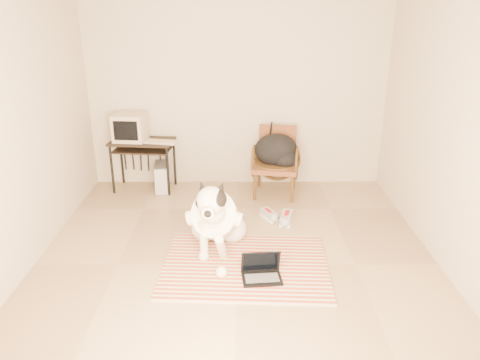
{
  "coord_description": "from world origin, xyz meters",
  "views": [
    {
      "loc": [
        0.03,
        -4.0,
        2.45
      ],
      "look_at": [
        0.04,
        0.34,
        0.76
      ],
      "focal_mm": 35.0,
      "sensor_mm": 36.0,
      "label": 1
    }
  ],
  "objects_px": {
    "laptop": "(261,271)",
    "crt_monitor": "(130,127)",
    "computer_desk": "(142,148)",
    "backpack": "(278,151)",
    "rattan_chair": "(276,161)",
    "pc_tower": "(162,177)",
    "dog": "(216,219)"
  },
  "relations": [
    {
      "from": "backpack",
      "to": "pc_tower",
      "type": "bearing_deg",
      "value": 175.43
    },
    {
      "from": "dog",
      "to": "backpack",
      "type": "xyz_separation_m",
      "value": [
        0.74,
        1.5,
        0.24
      ]
    },
    {
      "from": "backpack",
      "to": "crt_monitor",
      "type": "bearing_deg",
      "value": 174.24
    },
    {
      "from": "computer_desk",
      "to": "rattan_chair",
      "type": "xyz_separation_m",
      "value": [
        1.78,
        -0.12,
        -0.15
      ]
    },
    {
      "from": "laptop",
      "to": "pc_tower",
      "type": "height_order",
      "value": "pc_tower"
    },
    {
      "from": "computer_desk",
      "to": "backpack",
      "type": "distance_m",
      "value": 1.81
    },
    {
      "from": "computer_desk",
      "to": "rattan_chair",
      "type": "relative_size",
      "value": 0.99
    },
    {
      "from": "computer_desk",
      "to": "crt_monitor",
      "type": "distance_m",
      "value": 0.31
    },
    {
      "from": "computer_desk",
      "to": "pc_tower",
      "type": "distance_m",
      "value": 0.48
    },
    {
      "from": "laptop",
      "to": "backpack",
      "type": "distance_m",
      "value": 2.14
    },
    {
      "from": "rattan_chair",
      "to": "backpack",
      "type": "bearing_deg",
      "value": -66.25
    },
    {
      "from": "crt_monitor",
      "to": "rattan_chair",
      "type": "distance_m",
      "value": 1.98
    },
    {
      "from": "crt_monitor",
      "to": "rattan_chair",
      "type": "bearing_deg",
      "value": -4.54
    },
    {
      "from": "pc_tower",
      "to": "rattan_chair",
      "type": "xyz_separation_m",
      "value": [
        1.54,
        -0.08,
        0.25
      ]
    },
    {
      "from": "rattan_chair",
      "to": "backpack",
      "type": "distance_m",
      "value": 0.16
    },
    {
      "from": "computer_desk",
      "to": "pc_tower",
      "type": "xyz_separation_m",
      "value": [
        0.24,
        -0.04,
        -0.41
      ]
    },
    {
      "from": "backpack",
      "to": "computer_desk",
      "type": "bearing_deg",
      "value": 174.7
    },
    {
      "from": "computer_desk",
      "to": "crt_monitor",
      "type": "bearing_deg",
      "value": 168.66
    },
    {
      "from": "pc_tower",
      "to": "laptop",
      "type": "bearing_deg",
      "value": -60.04
    },
    {
      "from": "pc_tower",
      "to": "backpack",
      "type": "distance_m",
      "value": 1.61
    },
    {
      "from": "laptop",
      "to": "backpack",
      "type": "xyz_separation_m",
      "value": [
        0.3,
        2.06,
        0.52
      ]
    },
    {
      "from": "computer_desk",
      "to": "rattan_chair",
      "type": "height_order",
      "value": "rattan_chair"
    },
    {
      "from": "crt_monitor",
      "to": "laptop",
      "type": "bearing_deg",
      "value": -53.86
    },
    {
      "from": "dog",
      "to": "pc_tower",
      "type": "distance_m",
      "value": 1.82
    },
    {
      "from": "computer_desk",
      "to": "crt_monitor",
      "type": "relative_size",
      "value": 2.01
    },
    {
      "from": "dog",
      "to": "laptop",
      "type": "xyz_separation_m",
      "value": [
        0.44,
        -0.56,
        -0.27
      ]
    },
    {
      "from": "pc_tower",
      "to": "rattan_chair",
      "type": "height_order",
      "value": "rattan_chair"
    },
    {
      "from": "computer_desk",
      "to": "backpack",
      "type": "relative_size",
      "value": 1.52
    },
    {
      "from": "laptop",
      "to": "crt_monitor",
      "type": "bearing_deg",
      "value": 126.14
    },
    {
      "from": "dog",
      "to": "laptop",
      "type": "bearing_deg",
      "value": -51.8
    },
    {
      "from": "crt_monitor",
      "to": "backpack",
      "type": "xyz_separation_m",
      "value": [
        1.94,
        -0.2,
        -0.27
      ]
    },
    {
      "from": "crt_monitor",
      "to": "pc_tower",
      "type": "relative_size",
      "value": 1.04
    }
  ]
}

